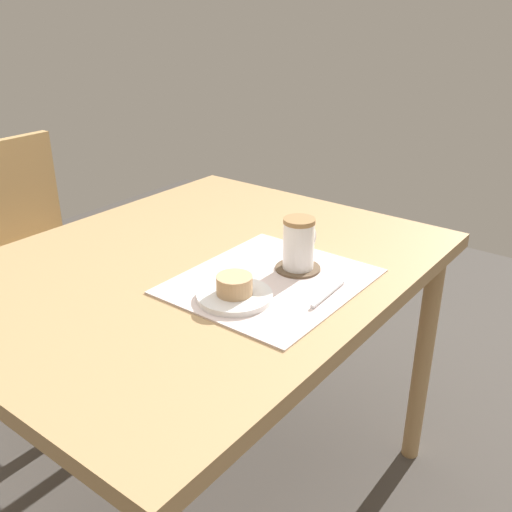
# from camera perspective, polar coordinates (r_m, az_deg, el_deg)

# --- Properties ---
(ground_plane) EXTENTS (4.40, 4.40, 0.02)m
(ground_plane) POSITION_cam_1_polar(r_m,az_deg,el_deg) (1.76, -4.82, -22.86)
(ground_plane) COLOR #47423D
(dining_table) EXTENTS (1.11, 0.88, 0.72)m
(dining_table) POSITION_cam_1_polar(r_m,az_deg,el_deg) (1.35, -5.78, -3.53)
(dining_table) COLOR tan
(dining_table) RESTS_ON ground_plane
(wooden_chair) EXTENTS (0.44, 0.44, 0.87)m
(wooden_chair) POSITION_cam_1_polar(r_m,az_deg,el_deg) (2.01, -21.12, -0.60)
(wooden_chair) COLOR tan
(wooden_chair) RESTS_ON ground_plane
(placemat) EXTENTS (0.40, 0.35, 0.00)m
(placemat) POSITION_cam_1_polar(r_m,az_deg,el_deg) (1.22, 1.50, -2.53)
(placemat) COLOR silver
(placemat) RESTS_ON dining_table
(pastry_plate) EXTENTS (0.15, 0.15, 0.01)m
(pastry_plate) POSITION_cam_1_polar(r_m,az_deg,el_deg) (1.14, -2.15, -4.02)
(pastry_plate) COLOR white
(pastry_plate) RESTS_ON placemat
(pastry) EXTENTS (0.07, 0.07, 0.04)m
(pastry) POSITION_cam_1_polar(r_m,az_deg,el_deg) (1.13, -2.17, -2.90)
(pastry) COLOR tan
(pastry) RESTS_ON pastry_plate
(coffee_coaster) EXTENTS (0.10, 0.10, 0.00)m
(coffee_coaster) POSITION_cam_1_polar(r_m,az_deg,el_deg) (1.27, 4.20, -1.22)
(coffee_coaster) COLOR brown
(coffee_coaster) RESTS_ON placemat
(coffee_mug) EXTENTS (0.10, 0.07, 0.11)m
(coffee_mug) POSITION_cam_1_polar(r_m,az_deg,el_deg) (1.24, 4.35, 1.31)
(coffee_mug) COLOR white
(coffee_mug) RESTS_ON coffee_coaster
(teaspoon) EXTENTS (0.13, 0.02, 0.01)m
(teaspoon) POSITION_cam_1_polar(r_m,az_deg,el_deg) (1.16, 7.21, -3.79)
(teaspoon) COLOR silver
(teaspoon) RESTS_ON placemat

